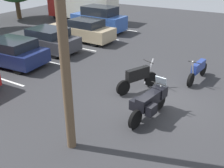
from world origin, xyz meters
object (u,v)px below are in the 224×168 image
(car_blue, at_px, (99,19))
(utility_pole, at_px, (60,3))
(motorcycle_second, at_px, (138,78))
(box_truck, at_px, (84,3))
(car_charcoal, at_px, (45,40))
(car_navy, at_px, (9,52))
(car_tan, at_px, (83,30))
(motorcycle_third, at_px, (198,70))
(motorcycle_touring, at_px, (150,101))

(car_blue, height_order, utility_pole, utility_pole)
(motorcycle_second, height_order, box_truck, box_truck)
(car_charcoal, height_order, utility_pole, utility_pole)
(motorcycle_second, height_order, car_navy, car_navy)
(motorcycle_second, distance_m, box_truck, 15.16)
(car_charcoal, bearing_deg, car_tan, -11.48)
(car_charcoal, distance_m, utility_pole, 10.54)
(car_charcoal, bearing_deg, box_truck, 21.00)
(motorcycle_third, bearing_deg, utility_pole, 163.42)
(motorcycle_second, xyz_separation_m, car_charcoal, (2.03, 7.46, 0.12))
(car_tan, bearing_deg, motorcycle_second, -127.08)
(car_charcoal, distance_m, car_tan, 3.19)
(motorcycle_touring, bearing_deg, car_charcoal, 66.69)
(motorcycle_second, height_order, car_charcoal, car_charcoal)
(box_truck, bearing_deg, car_navy, -163.74)
(utility_pole, bearing_deg, car_tan, 34.91)
(motorcycle_touring, relative_size, car_tan, 0.48)
(car_tan, xyz_separation_m, utility_pole, (-9.70, -6.77, 3.58))
(motorcycle_touring, distance_m, motorcycle_third, 4.19)
(motorcycle_touring, distance_m, motorcycle_second, 2.21)
(motorcycle_third, xyz_separation_m, box_truck, (8.25, 12.76, 1.07))
(car_charcoal, relative_size, box_truck, 0.69)
(motorcycle_second, relative_size, car_blue, 0.47)
(car_charcoal, relative_size, car_tan, 0.95)
(car_charcoal, height_order, box_truck, box_truck)
(car_blue, relative_size, utility_pole, 0.53)
(car_navy, height_order, car_charcoal, car_charcoal)
(car_blue, distance_m, box_truck, 4.33)
(car_blue, bearing_deg, car_navy, 179.48)
(box_truck, bearing_deg, motorcycle_touring, -135.66)
(motorcycle_second, bearing_deg, car_navy, 95.74)
(car_charcoal, bearing_deg, motorcycle_third, -87.93)
(motorcycle_touring, height_order, car_blue, car_blue)
(car_tan, bearing_deg, motorcycle_third, -107.50)
(car_tan, bearing_deg, car_charcoal, 168.52)
(motorcycle_second, bearing_deg, car_charcoal, 74.76)
(car_navy, bearing_deg, box_truck, 16.26)
(car_navy, relative_size, car_blue, 1.00)
(motorcycle_touring, height_order, car_charcoal, car_charcoal)
(car_blue, bearing_deg, utility_pole, -149.81)
(motorcycle_third, distance_m, car_navy, 9.95)
(car_tan, height_order, box_truck, box_truck)
(car_navy, height_order, car_blue, car_blue)
(motorcycle_touring, relative_size, motorcycle_second, 1.10)
(motorcycle_second, height_order, car_tan, car_tan)
(motorcycle_third, height_order, car_charcoal, car_charcoal)
(car_navy, distance_m, box_truck, 11.88)
(motorcycle_third, xyz_separation_m, car_tan, (2.78, 8.83, 0.19))
(motorcycle_touring, height_order, utility_pole, utility_pole)
(motorcycle_second, relative_size, motorcycle_third, 0.92)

